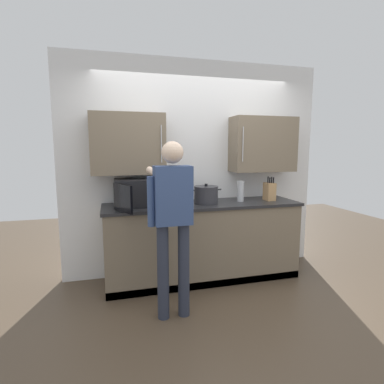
{
  "coord_description": "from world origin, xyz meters",
  "views": [
    {
      "loc": [
        -1.07,
        -2.54,
        1.61
      ],
      "look_at": [
        -0.15,
        0.88,
        1.1
      ],
      "focal_mm": 28.46,
      "sensor_mm": 36.0,
      "label": 1
    }
  ],
  "objects_px": {
    "knife_block": "(269,191)",
    "thermos_flask": "(241,191)",
    "person_figure": "(172,214)",
    "stock_pot": "(206,195)",
    "microwave_oven": "(136,193)"
  },
  "relations": [
    {
      "from": "microwave_oven",
      "to": "thermos_flask",
      "type": "xyz_separation_m",
      "value": [
        1.29,
        -0.03,
        -0.03
      ]
    },
    {
      "from": "microwave_oven",
      "to": "person_figure",
      "type": "xyz_separation_m",
      "value": [
        0.26,
        -0.79,
        -0.1
      ]
    },
    {
      "from": "knife_block",
      "to": "stock_pot",
      "type": "bearing_deg",
      "value": -179.97
    },
    {
      "from": "person_figure",
      "to": "microwave_oven",
      "type": "bearing_deg",
      "value": 108.44
    },
    {
      "from": "microwave_oven",
      "to": "person_figure",
      "type": "relative_size",
      "value": 0.44
    },
    {
      "from": "knife_block",
      "to": "thermos_flask",
      "type": "distance_m",
      "value": 0.39
    },
    {
      "from": "microwave_oven",
      "to": "thermos_flask",
      "type": "distance_m",
      "value": 1.29
    },
    {
      "from": "knife_block",
      "to": "person_figure",
      "type": "bearing_deg",
      "value": -152.34
    },
    {
      "from": "thermos_flask",
      "to": "person_figure",
      "type": "distance_m",
      "value": 1.28
    },
    {
      "from": "stock_pot",
      "to": "microwave_oven",
      "type": "bearing_deg",
      "value": 176.45
    },
    {
      "from": "stock_pot",
      "to": "person_figure",
      "type": "bearing_deg",
      "value": -127.35
    },
    {
      "from": "stock_pot",
      "to": "thermos_flask",
      "type": "bearing_deg",
      "value": 2.39
    },
    {
      "from": "knife_block",
      "to": "person_figure",
      "type": "xyz_separation_m",
      "value": [
        -1.42,
        -0.74,
        -0.06
      ]
    },
    {
      "from": "microwave_oven",
      "to": "knife_block",
      "type": "relative_size",
      "value": 2.38
    },
    {
      "from": "microwave_oven",
      "to": "stock_pot",
      "type": "height_order",
      "value": "microwave_oven"
    }
  ]
}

